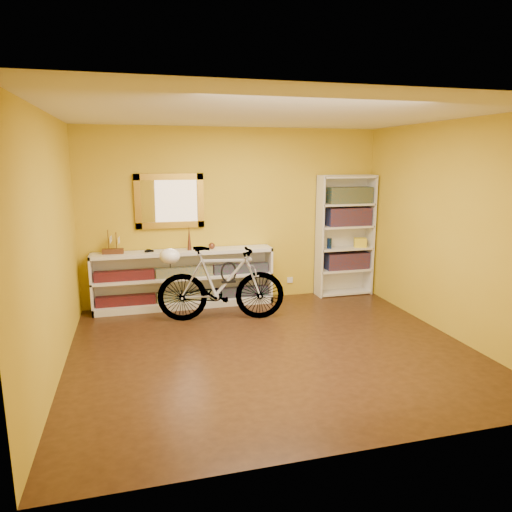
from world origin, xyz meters
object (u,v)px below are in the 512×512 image
object	(u,v)px
console_unit	(185,279)
helmet	(170,256)
bookcase	(345,236)
bicycle	(221,283)

from	to	relation	value
console_unit	helmet	xyz separation A→B (m)	(-0.24, -0.59, 0.47)
bookcase	bicycle	size ratio (longest dim) A/B	1.09
bookcase	bicycle	world-z (taller)	bookcase
console_unit	helmet	bearing A→B (deg)	-112.09
console_unit	bookcase	distance (m)	2.60
console_unit	bookcase	xyz separation A→B (m)	(2.55, 0.03, 0.52)
console_unit	helmet	size ratio (longest dim) A/B	9.63
bicycle	helmet	xyz separation A→B (m)	(-0.66, 0.11, 0.39)
console_unit	bicycle	distance (m)	0.82
bookcase	console_unit	bearing A→B (deg)	-179.44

